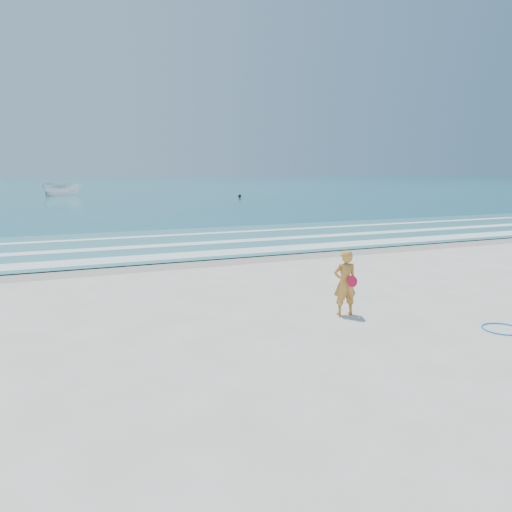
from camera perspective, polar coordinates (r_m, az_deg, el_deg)
name	(u,v)px	position (r m, az deg, el deg)	size (l,w,h in m)	color
ground	(336,330)	(11.06, 9.12, -8.35)	(400.00, 400.00, 0.00)	silver
wet_sand	(209,261)	(19.05, -5.36, -0.54)	(400.00, 2.40, 0.00)	#B2A893
ocean	(72,185)	(114.06, -20.31, 7.58)	(400.00, 190.00, 0.04)	#19727F
shallow	(177,242)	(23.79, -9.02, 1.58)	(400.00, 10.00, 0.01)	#59B7AD
foam_near	(199,254)	(20.26, -6.48, 0.22)	(400.00, 1.40, 0.01)	white
foam_mid	(181,244)	(23.03, -8.54, 1.34)	(400.00, 0.90, 0.01)	white
foam_far	(165,236)	(26.21, -10.35, 2.32)	(400.00, 0.60, 0.01)	white
hoop	(502,329)	(12.19, 26.34, -7.48)	(0.85, 0.85, 0.03)	#0C84E5
boat	(63,188)	(69.12, -21.21, 7.22)	(1.85, 4.93, 1.90)	white
buoy	(240,196)	(60.61, -1.88, 6.87)	(0.40, 0.40, 0.40)	black
woman	(345,283)	(12.00, 10.13, -3.05)	(0.62, 0.46, 1.56)	#C9812F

